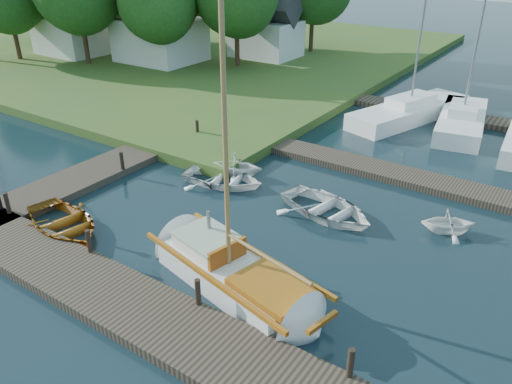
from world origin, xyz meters
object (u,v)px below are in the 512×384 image
Objects in this scene: mooring_post_5 at (197,128)px; tender_b at (237,163)px; dinghy at (63,221)px; house_c at (266,30)px; marina_boat_1 at (410,110)px; tender_d at (449,220)px; mooring_post_1 at (89,241)px; tree_2 at (158,1)px; mooring_post_0 at (7,203)px; mooring_post_4 at (122,161)px; sailboat at (237,277)px; mooring_post_3 at (351,363)px; tender_a at (223,176)px; marina_boat_2 at (462,119)px; house_a at (159,28)px; tender_c at (327,206)px; house_b at (72,25)px; mooring_post_2 at (198,292)px.

tender_b is at bearing -28.59° from mooring_post_5.
dinghy is 0.73× the size of house_c.
tender_d is at bearing -136.74° from marina_boat_1.
tree_2 is at bearing 128.21° from mooring_post_1.
mooring_post_0 reaches higher than tender_d.
mooring_post_1 is at bearing -68.20° from mooring_post_5.
mooring_post_4 is 4.71m from dinghy.
sailboat reaches higher than tender_d.
marina_boat_1 is (-5.25, 19.33, -0.13)m from mooring_post_3.
mooring_post_4 is 0.23× the size of tender_a.
tree_2 is at bearing 81.21° from marina_boat_2.
marina_boat_2 reaches higher than marina_boat_1.
house_a reaches higher than mooring_post_4.
mooring_post_4 is at bearing 128.66° from mooring_post_1.
sailboat is at bearing -169.63° from tender_c.
mooring_post_4 is 25.32m from house_b.
mooring_post_1 is at bearing 162.33° from tender_b.
tender_d is 27.56m from house_c.
mooring_post_5 is 0.21× the size of dinghy.
marina_boat_2 is at bearing 97.02° from mooring_post_3.
mooring_post_4 and mooring_post_5 have the same top height.
dinghy is at bearing -71.67° from house_c.
mooring_post_5 is at bearing 87.14° from mooring_post_0.
mooring_post_5 is (-13.00, 10.00, 0.00)m from mooring_post_3.
marina_boat_2 is (6.49, 11.57, -0.00)m from tender_b.
mooring_post_1 is at bearing -51.79° from tree_2.
mooring_post_3 is 19.47m from marina_boat_2.
mooring_post_5 is 18.48m from house_c.
mooring_post_3 is 0.13× the size of house_a.
mooring_post_4 is 16.29m from marina_boat_1.
mooring_post_3 is 0.15× the size of house_c.
mooring_post_4 is at bearing 170.92° from sailboat.
house_a is at bearing 141.07° from mooring_post_3.
tree_2 reaches higher than tender_a.
mooring_post_1 is at bearing -149.58° from sailboat.
mooring_post_5 is at bearing 142.43° from mooring_post_3.
tender_c is 0.73× the size of house_c.
mooring_post_4 is at bearing 169.63° from marina_boat_1.
tree_2 reaches higher than mooring_post_0.
mooring_post_2 is 0.21× the size of dinghy.
sailboat is 26.85m from tree_2.
mooring_post_3 is 0.10× the size of tree_2.
sailboat is 7.00m from tender_a.
house_c is (-15.72, 25.50, 2.24)m from sailboat.
sailboat is at bearing 9.23° from mooring_post_0.
mooring_post_1 is at bearing 180.00° from mooring_post_2.
house_b reaches higher than mooring_post_1.
mooring_post_5 is at bearing 40.25° from tender_a.
house_a is 1.19× the size of house_c.
mooring_post_2 is 13.12m from mooring_post_5.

